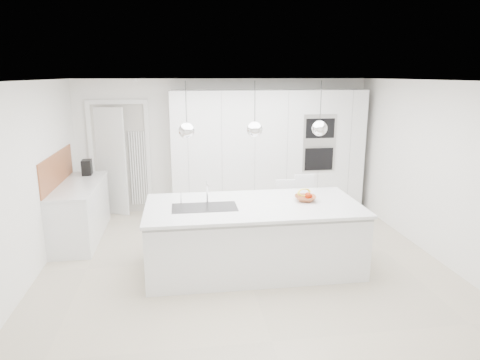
{
  "coord_description": "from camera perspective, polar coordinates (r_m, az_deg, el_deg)",
  "views": [
    {
      "loc": [
        -0.84,
        -5.6,
        2.58
      ],
      "look_at": [
        0.0,
        0.3,
        1.1
      ],
      "focal_mm": 32.0,
      "sensor_mm": 36.0,
      "label": 1
    }
  ],
  "objects": [
    {
      "name": "floor",
      "position": [
        6.22,
        0.4,
        -10.55
      ],
      "size": [
        5.5,
        5.5,
        0.0
      ],
      "primitive_type": "plane",
      "color": "beige",
      "rests_on": "ground"
    },
    {
      "name": "wall_back",
      "position": [
        8.25,
        -2.15,
        4.66
      ],
      "size": [
        5.5,
        0.0,
        5.5
      ],
      "primitive_type": "plane",
      "rotation": [
        1.57,
        0.0,
        0.0
      ],
      "color": "white",
      "rests_on": "ground"
    },
    {
      "name": "wall_left",
      "position": [
        6.06,
        -26.24,
        -0.18
      ],
      "size": [
        0.0,
        5.0,
        5.0
      ],
      "primitive_type": "plane",
      "rotation": [
        1.57,
        0.0,
        1.57
      ],
      "color": "white",
      "rests_on": "ground"
    },
    {
      "name": "ceiling",
      "position": [
        5.66,
        0.44,
        13.14
      ],
      "size": [
        5.5,
        5.5,
        0.0
      ],
      "primitive_type": "plane",
      "rotation": [
        3.14,
        0.0,
        0.0
      ],
      "color": "white",
      "rests_on": "wall_back"
    },
    {
      "name": "tall_cabinets",
      "position": [
        8.1,
        3.73,
        3.74
      ],
      "size": [
        3.6,
        0.6,
        2.3
      ],
      "primitive_type": "cube",
      "color": "white",
      "rests_on": "floor"
    },
    {
      "name": "oven_stack",
      "position": [
        8.0,
        10.55,
        4.87
      ],
      "size": [
        0.62,
        0.04,
        1.05
      ],
      "primitive_type": null,
      "color": "#A5A5A8",
      "rests_on": "tall_cabinets"
    },
    {
      "name": "doorway_frame",
      "position": [
        8.29,
        -15.66,
        2.62
      ],
      "size": [
        1.11,
        0.08,
        2.13
      ],
      "primitive_type": null,
      "color": "white",
      "rests_on": "floor"
    },
    {
      "name": "hallway_door",
      "position": [
        8.28,
        -17.41,
        2.34
      ],
      "size": [
        0.76,
        0.38,
        2.0
      ],
      "primitive_type": "cube",
      "rotation": [
        0.0,
        0.0,
        -0.44
      ],
      "color": "white",
      "rests_on": "floor"
    },
    {
      "name": "radiator",
      "position": [
        8.28,
        -13.39,
        1.5
      ],
      "size": [
        0.32,
        0.04,
        1.4
      ],
      "primitive_type": null,
      "color": "white",
      "rests_on": "floor"
    },
    {
      "name": "left_base_cabinets",
      "position": [
        7.31,
        -20.49,
        -4.07
      ],
      "size": [
        0.6,
        1.8,
        0.86
      ],
      "primitive_type": "cube",
      "color": "white",
      "rests_on": "floor"
    },
    {
      "name": "left_worktop",
      "position": [
        7.19,
        -20.79,
        -0.65
      ],
      "size": [
        0.62,
        1.82,
        0.04
      ],
      "primitive_type": "cube",
      "color": "white",
      "rests_on": "left_base_cabinets"
    },
    {
      "name": "oak_backsplash",
      "position": [
        7.2,
        -23.21,
        1.36
      ],
      "size": [
        0.02,
        1.8,
        0.5
      ],
      "primitive_type": "cube",
      "color": "#A55E36",
      "rests_on": "wall_left"
    },
    {
      "name": "island_base",
      "position": [
        5.79,
        1.83,
        -7.84
      ],
      "size": [
        2.8,
        1.2,
        0.86
      ],
      "primitive_type": "cube",
      "color": "white",
      "rests_on": "floor"
    },
    {
      "name": "island_worktop",
      "position": [
        5.69,
        1.78,
        -3.44
      ],
      "size": [
        2.84,
        1.4,
        0.04
      ],
      "primitive_type": "cube",
      "color": "white",
      "rests_on": "island_base"
    },
    {
      "name": "island_sink",
      "position": [
        5.59,
        -4.74,
        -4.45
      ],
      "size": [
        0.84,
        0.44,
        0.18
      ],
      "primitive_type": null,
      "color": "#3F3F42",
      "rests_on": "island_worktop"
    },
    {
      "name": "island_tap",
      "position": [
        5.72,
        -4.4,
        -1.61
      ],
      "size": [
        0.02,
        0.02,
        0.3
      ],
      "primitive_type": "cylinder",
      "color": "white",
      "rests_on": "island_worktop"
    },
    {
      "name": "pendant_left",
      "position": [
        5.34,
        -7.12,
        6.54
      ],
      "size": [
        0.2,
        0.2,
        0.2
      ],
      "primitive_type": "sphere",
      "color": "white",
      "rests_on": "ceiling"
    },
    {
      "name": "pendant_mid",
      "position": [
        5.42,
        1.95,
        6.74
      ],
      "size": [
        0.2,
        0.2,
        0.2
      ],
      "primitive_type": "sphere",
      "color": "white",
      "rests_on": "ceiling"
    },
    {
      "name": "pendant_right",
      "position": [
        5.63,
        10.56,
        6.79
      ],
      "size": [
        0.2,
        0.2,
        0.2
      ],
      "primitive_type": "sphere",
      "color": "white",
      "rests_on": "ceiling"
    },
    {
      "name": "fruit_bowl",
      "position": [
        5.89,
        8.69,
        -2.44
      ],
      "size": [
        0.34,
        0.34,
        0.07
      ],
      "primitive_type": "imported",
      "rotation": [
        0.0,
        0.0,
        -0.18
      ],
      "color": "#A55E36",
      "rests_on": "island_worktop"
    },
    {
      "name": "espresso_machine",
      "position": [
        7.77,
        -19.74,
        1.6
      ],
      "size": [
        0.17,
        0.25,
        0.26
      ],
      "primitive_type": "cube",
      "rotation": [
        0.0,
        0.0,
        0.06
      ],
      "color": "black",
      "rests_on": "left_worktop"
    },
    {
      "name": "bar_stool_left",
      "position": [
        6.71,
        6.24,
        -4.32
      ],
      "size": [
        0.36,
        0.47,
        0.97
      ],
      "primitive_type": null,
      "rotation": [
        0.0,
        0.0,
        -0.08
      ],
      "color": "white",
      "rests_on": "floor"
    },
    {
      "name": "bar_stool_right",
      "position": [
        6.86,
        8.73,
        -3.77
      ],
      "size": [
        0.35,
        0.48,
        1.02
      ],
      "primitive_type": null,
      "rotation": [
        0.0,
        0.0,
        0.03
      ],
      "color": "white",
      "rests_on": "floor"
    },
    {
      "name": "apple_a",
      "position": [
        5.89,
        9.04,
        -2.06
      ],
      "size": [
        0.09,
        0.09,
        0.09
      ],
      "primitive_type": "sphere",
      "color": "#AE2507",
      "rests_on": "fruit_bowl"
    },
    {
      "name": "apple_b",
      "position": [
        5.9,
        9.06,
        -2.07
      ],
      "size": [
        0.08,
        0.08,
        0.08
      ],
      "primitive_type": "sphere",
      "color": "#AE2507",
      "rests_on": "fruit_bowl"
    },
    {
      "name": "apple_c",
      "position": [
        5.9,
        9.31,
        -2.12
      ],
      "size": [
        0.07,
        0.07,
        0.07
      ],
      "primitive_type": "sphere",
      "color": "#AE2507",
      "rests_on": "fruit_bowl"
    },
    {
      "name": "apple_extra_3",
      "position": [
        5.91,
        9.13,
        -2.03
      ],
      "size": [
        0.08,
        0.08,
        0.08
      ],
      "primitive_type": "sphere",
      "color": "#AE2507",
      "rests_on": "fruit_bowl"
    },
    {
      "name": "banana_bunch",
      "position": [
        5.87,
        8.54,
        -1.65
      ],
      "size": [
        0.24,
        0.17,
        0.21
      ],
      "primitive_type": "torus",
      "rotation": [
        1.22,
        0.0,
        0.35
      ],
      "color": "yellow",
      "rests_on": "fruit_bowl"
    }
  ]
}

